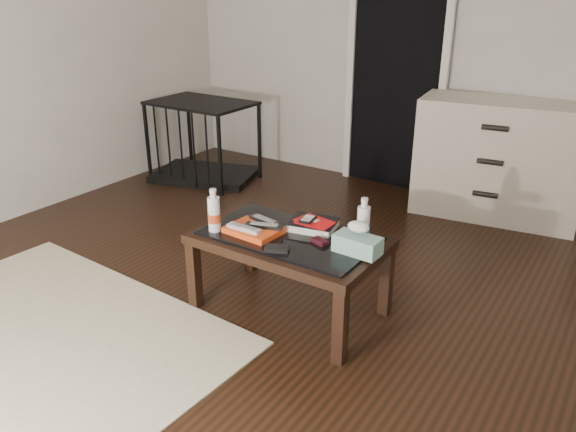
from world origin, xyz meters
name	(u,v)px	position (x,y,z in m)	size (l,w,h in m)	color
ground	(267,325)	(0.00, 0.00, 0.00)	(5.00, 5.00, 0.00)	black
room_shell	(262,3)	(0.00, 0.00, 1.62)	(5.00, 5.00, 5.00)	silver
doorway	(397,68)	(-0.40, 2.47, 1.02)	(0.90, 0.08, 2.07)	black
coffee_table	(289,246)	(0.01, 0.19, 0.40)	(1.00, 0.60, 0.46)	black
rug	(27,344)	(-0.91, -0.82, 0.01)	(2.00, 1.50, 0.01)	beige
dresser	(498,160)	(0.58, 2.23, 0.45)	(1.26, 0.65, 0.90)	beige
pet_crate	(204,154)	(-1.90, 1.67, 0.23)	(1.04, 0.84, 0.71)	black
magazines	(254,230)	(-0.16, 0.11, 0.48)	(0.28, 0.21, 0.03)	#EC4816
remote_silver	(244,228)	(-0.19, 0.06, 0.50)	(0.20, 0.05, 0.02)	#BAB9BE
remote_black_front	(264,226)	(-0.11, 0.14, 0.50)	(0.20, 0.05, 0.02)	black
remote_black_back	(265,220)	(-0.15, 0.21, 0.50)	(0.20, 0.05, 0.02)	black
textbook	(313,225)	(0.08, 0.33, 0.48)	(0.25, 0.20, 0.05)	black
dvd_mailers	(314,221)	(0.08, 0.33, 0.51)	(0.19, 0.14, 0.01)	red
ipod	(308,219)	(0.06, 0.31, 0.52)	(0.06, 0.10, 0.02)	black
flip_phone	(320,241)	(0.20, 0.19, 0.47)	(0.09, 0.05, 0.02)	black
wallet	(277,249)	(0.06, 0.00, 0.47)	(0.12, 0.07, 0.02)	black
water_bottle_left	(214,210)	(-0.35, 0.02, 0.58)	(0.07, 0.07, 0.24)	white
water_bottle_right	(363,220)	(0.37, 0.34, 0.58)	(0.07, 0.07, 0.24)	white
tissue_box	(357,244)	(0.41, 0.20, 0.51)	(0.23, 0.12, 0.09)	#227F6F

